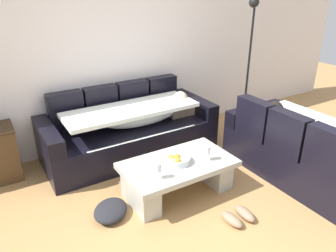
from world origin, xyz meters
The scene contains 11 objects.
ground_plane centered at (0.00, 0.00, 0.00)m, with size 14.00×14.00×0.00m, color #AF824D.
back_wall centered at (0.00, 2.15, 1.35)m, with size 9.00×0.10×2.70m, color white.
couch_along_wall centered at (-0.02, 1.62, 0.33)m, with size 2.24×0.92×0.88m.
couch_near_window centered at (1.45, 0.04, 0.33)m, with size 0.92×1.84×0.88m.
coffee_table centered at (0.01, 0.52, 0.24)m, with size 1.20×0.68×0.38m.
fruit_bowl centered at (-0.01, 0.52, 0.42)m, with size 0.28×0.28×0.10m.
wine_glass_near_left centered at (-0.32, 0.37, 0.50)m, with size 0.07×0.07×0.17m.
wine_glass_near_right centered at (0.30, 0.40, 0.50)m, with size 0.07×0.07×0.17m.
floor_lamp centered at (1.89, 1.51, 1.12)m, with size 0.33×0.31×1.95m.
pair_of_shoes centered at (0.26, -0.18, 0.04)m, with size 0.31×0.28×0.09m.
crumpled_garment centered at (-0.78, 0.54, 0.06)m, with size 0.40×0.32×0.12m, color #232328.
Camera 1 is at (-1.63, -1.98, 2.14)m, focal length 34.63 mm.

